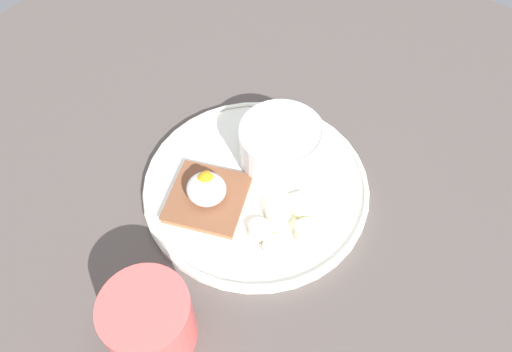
# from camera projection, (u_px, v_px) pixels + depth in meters

# --- Properties ---
(ground_plane) EXTENTS (1.20, 1.20, 0.02)m
(ground_plane) POSITION_uv_depth(u_px,v_px,m) (256.00, 193.00, 0.68)
(ground_plane) COLOR #4D4441
(ground_plane) RESTS_ON ground
(plate) EXTENTS (0.30, 0.30, 0.02)m
(plate) POSITION_uv_depth(u_px,v_px,m) (256.00, 186.00, 0.66)
(plate) COLOR white
(plate) RESTS_ON ground_plane
(oatmeal_bowl) EXTENTS (0.11, 0.11, 0.06)m
(oatmeal_bowl) POSITION_uv_depth(u_px,v_px,m) (278.00, 144.00, 0.66)
(oatmeal_bowl) COLOR white
(oatmeal_bowl) RESTS_ON plate
(toast_slice) EXTENTS (0.13, 0.13, 0.01)m
(toast_slice) POSITION_uv_depth(u_px,v_px,m) (208.00, 198.00, 0.64)
(toast_slice) COLOR brown
(toast_slice) RESTS_ON plate
(poached_egg) EXTENTS (0.06, 0.06, 0.04)m
(poached_egg) POSITION_uv_depth(u_px,v_px,m) (206.00, 188.00, 0.62)
(poached_egg) COLOR white
(poached_egg) RESTS_ON toast_slice
(banana_slice_front) EXTENTS (0.04, 0.04, 0.02)m
(banana_slice_front) POSITION_uv_depth(u_px,v_px,m) (303.00, 205.00, 0.63)
(banana_slice_front) COLOR #F6F0BB
(banana_slice_front) RESTS_ON plate
(banana_slice_left) EXTENTS (0.04, 0.04, 0.02)m
(banana_slice_left) POSITION_uv_depth(u_px,v_px,m) (278.00, 212.00, 0.63)
(banana_slice_left) COLOR #F0EBB0
(banana_slice_left) RESTS_ON plate
(banana_slice_back) EXTENTS (0.04, 0.04, 0.02)m
(banana_slice_back) POSITION_uv_depth(u_px,v_px,m) (260.00, 229.00, 0.61)
(banana_slice_back) COLOR #F5E6C9
(banana_slice_back) RESTS_ON plate
(banana_slice_right) EXTENTS (0.03, 0.03, 0.01)m
(banana_slice_right) POSITION_uv_depth(u_px,v_px,m) (275.00, 247.00, 0.60)
(banana_slice_right) COLOR #F4E8B7
(banana_slice_right) RESTS_ON plate
(banana_slice_inner) EXTENTS (0.04, 0.04, 0.02)m
(banana_slice_inner) POSITION_uv_depth(u_px,v_px,m) (309.00, 231.00, 0.61)
(banana_slice_inner) COLOR beige
(banana_slice_inner) RESTS_ON plate
(coffee_mug) EXTENTS (0.10, 0.10, 0.08)m
(coffee_mug) POSITION_uv_depth(u_px,v_px,m) (149.00, 321.00, 0.52)
(coffee_mug) COLOR #DC504D
(coffee_mug) RESTS_ON ground_plane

